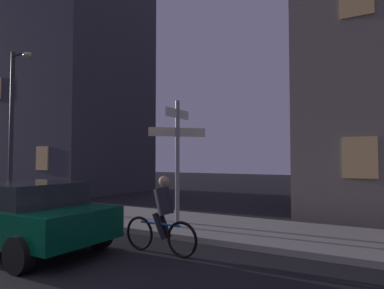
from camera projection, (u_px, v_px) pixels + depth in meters
sidewalk_kerb at (182, 223)px, 9.90m from camera, size 40.00×3.16×0.14m
signpost at (177, 152)px, 9.13m from camera, size 1.13×1.13×3.41m
street_lamp at (14, 115)px, 13.35m from camera, size 1.22×0.28×6.11m
car_near_right at (24, 214)px, 7.24m from camera, size 4.16×2.10×1.46m
cyclist at (162, 217)px, 6.98m from camera, size 1.82×0.33×1.61m
building_left_block at (48, 76)px, 22.21m from camera, size 12.60×6.75×14.86m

